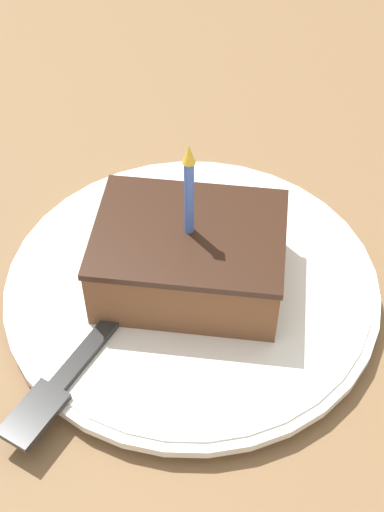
{
  "coord_description": "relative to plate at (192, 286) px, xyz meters",
  "views": [
    {
      "loc": [
        0.35,
        0.02,
        0.41
      ],
      "look_at": [
        0.02,
        -0.02,
        0.04
      ],
      "focal_mm": 50.0,
      "sensor_mm": 36.0,
      "label": 1
    }
  ],
  "objects": [
    {
      "name": "ground_plane",
      "position": [
        -0.02,
        0.02,
        -0.03
      ],
      "size": [
        2.4,
        2.4,
        0.04
      ],
      "color": "brown",
      "rests_on": "ground"
    },
    {
      "name": "plate",
      "position": [
        0.0,
        0.0,
        0.0
      ],
      "size": [
        0.27,
        0.27,
        0.02
      ],
      "color": "white",
      "rests_on": "ground_plane"
    },
    {
      "name": "cake_slice",
      "position": [
        0.0,
        -0.0,
        0.03
      ],
      "size": [
        0.1,
        0.13,
        0.12
      ],
      "color": "brown",
      "rests_on": "plate"
    },
    {
      "name": "fork",
      "position": [
        0.07,
        -0.06,
        0.01
      ],
      "size": [
        0.19,
        0.09,
        0.0
      ],
      "color": "#262626",
      "rests_on": "plate"
    }
  ]
}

